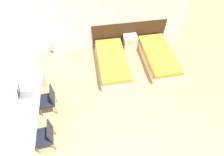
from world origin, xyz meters
The scene contains 12 objects.
wall_back centered at (0.00, 4.57, 1.35)m, with size 5.89×0.05×2.70m.
wall_left centered at (-2.47, 2.27, 1.35)m, with size 0.05×5.54×2.70m.
headboard_panel centered at (0.97, 4.53, 0.45)m, with size 2.68×0.03×0.89m.
bed_near_window centered at (0.18, 3.48, 0.17)m, with size 0.98×2.03×0.35m.
bed_near_door centered at (1.77, 3.48, 0.17)m, with size 0.98×2.03×0.35m.
nightstand centered at (0.97, 4.31, 0.25)m, with size 0.47×0.39×0.50m.
radiator centered at (-1.38, 4.45, 0.28)m, with size 0.83×0.12×0.55m.
desk centered at (-2.15, 1.65, 0.59)m, with size 0.58×2.60×0.73m.
chair_near_laptop centered at (-1.74, 2.14, 0.48)m, with size 0.45×0.45×0.85m.
chair_near_notebook centered at (-1.74, 1.17, 0.48)m, with size 0.46×0.46×0.85m.
laptop centered at (-2.23, 2.17, 0.80)m, with size 0.34×0.22×0.34m.
open_notebook centered at (-2.17, 1.24, 0.74)m, with size 0.33×0.25×0.02m.
Camera 1 is at (-0.51, -0.53, 4.32)m, focal length 28.00 mm.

